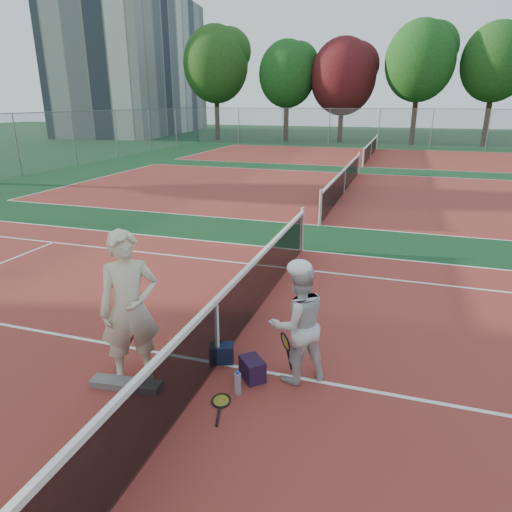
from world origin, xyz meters
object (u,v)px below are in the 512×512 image
(racket_black_held, at_px, (285,352))
(sports_bag_purple, at_px, (252,369))
(sports_bag_navy, at_px, (222,353))
(player_b, at_px, (298,324))
(player_a, at_px, (130,309))
(net_main, at_px, (217,332))
(racket_red, at_px, (131,351))
(apartment_block, at_px, (136,65))
(racket_spare, at_px, (221,401))
(water_bottle, at_px, (238,384))

(racket_black_held, bearing_deg, sports_bag_purple, -2.00)
(sports_bag_navy, height_order, sports_bag_purple, sports_bag_purple)
(player_b, distance_m, sports_bag_purple, 0.89)
(player_a, distance_m, player_b, 2.17)
(sports_bag_navy, distance_m, sports_bag_purple, 0.61)
(net_main, bearing_deg, player_a, -143.22)
(player_a, xyz_separation_m, racket_red, (-0.19, 0.21, -0.77))
(net_main, relative_size, sports_bag_navy, 32.18)
(apartment_block, distance_m, player_b, 53.19)
(net_main, distance_m, racket_red, 1.22)
(player_a, bearing_deg, apartment_block, 83.21)
(apartment_block, height_order, sports_bag_purple, apartment_block)
(sports_bag_navy, bearing_deg, net_main, -115.10)
(player_b, relative_size, racket_spare, 2.71)
(sports_bag_purple, bearing_deg, net_main, 161.35)
(water_bottle, bearing_deg, racket_black_held, 57.36)
(racket_black_held, bearing_deg, player_b, 109.25)
(net_main, xyz_separation_m, apartment_block, (-28.00, 44.00, 6.99))
(racket_black_held, bearing_deg, sports_bag_navy, -39.10)
(player_b, distance_m, racket_black_held, 0.56)
(racket_black_held, distance_m, water_bottle, 0.83)
(racket_red, distance_m, racket_spare, 1.53)
(player_a, distance_m, sports_bag_navy, 1.50)
(apartment_block, distance_m, racket_spare, 53.55)
(racket_black_held, xyz_separation_m, racket_spare, (-0.59, -0.90, -0.28))
(apartment_block, xyz_separation_m, racket_black_held, (28.96, -43.89, -7.20))
(player_a, bearing_deg, water_bottle, -34.07)
(apartment_block, xyz_separation_m, sports_bag_purple, (28.59, -44.20, -7.35))
(racket_red, bearing_deg, sports_bag_purple, -11.02)
(apartment_block, bearing_deg, racket_red, -58.83)
(player_b, distance_m, water_bottle, 1.08)
(player_a, relative_size, racket_spare, 3.45)
(net_main, xyz_separation_m, player_a, (-0.91, -0.68, 0.53))
(sports_bag_navy, relative_size, sports_bag_purple, 0.93)
(apartment_block, bearing_deg, net_main, -57.53)
(racket_black_held, xyz_separation_m, sports_bag_purple, (-0.37, -0.31, -0.15))
(apartment_block, relative_size, racket_black_held, 37.21)
(racket_spare, bearing_deg, racket_red, 61.79)
(racket_red, bearing_deg, net_main, 2.93)
(apartment_block, bearing_deg, player_a, -58.77)
(apartment_block, xyz_separation_m, player_b, (29.14, -43.99, -6.69))
(racket_spare, bearing_deg, player_a, 69.22)
(apartment_block, height_order, player_b, apartment_block)
(player_a, height_order, racket_spare, player_a)
(net_main, bearing_deg, player_b, 0.27)
(racket_black_held, height_order, sports_bag_purple, racket_black_held)
(player_b, xyz_separation_m, racket_red, (-2.24, -0.47, -0.55))
(racket_black_held, relative_size, water_bottle, 1.97)
(racket_spare, xyz_separation_m, sports_bag_navy, (-0.34, 0.86, 0.12))
(racket_spare, bearing_deg, net_main, 9.55)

